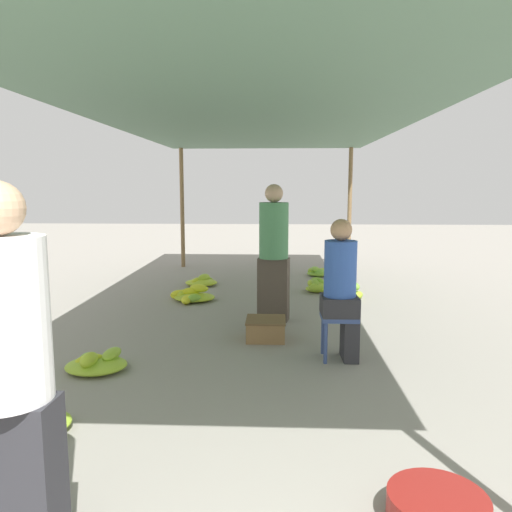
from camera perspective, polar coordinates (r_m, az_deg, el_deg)
canopy_post_back_left at (r=10.12m, az=-8.43°, el=5.42°), size 0.08×0.08×2.37m
canopy_post_back_right at (r=10.04m, az=10.65°, el=5.35°), size 0.08×0.08×2.37m
canopy_tarp at (r=5.88m, az=0.07°, el=15.46°), size 3.73×8.60×0.04m
vendor_foreground at (r=2.30m, az=-26.46°, el=-12.40°), size 0.37×0.36×1.65m
stool at (r=4.80m, az=9.47°, el=-7.62°), size 0.34×0.34×0.43m
vendor_seated at (r=4.72m, az=9.80°, el=-3.52°), size 0.35×0.35×1.33m
basin_black at (r=2.83m, az=20.01°, el=-25.66°), size 0.48×0.48×0.16m
banana_pile_left_0 at (r=3.80m, az=-24.71°, el=-17.08°), size 0.55×0.53×0.15m
banana_pile_left_1 at (r=4.75m, az=-17.81°, el=-11.54°), size 0.54×0.52×0.19m
banana_pile_left_2 at (r=7.21m, az=-7.40°, el=-4.53°), size 0.66×0.74×0.22m
banana_pile_left_3 at (r=8.31m, az=-6.23°, el=-2.89°), size 0.52×0.52×0.18m
banana_pile_right_0 at (r=7.41m, az=10.38°, el=-4.05°), size 0.54×0.41×0.26m
banana_pile_right_1 at (r=8.14m, az=9.59°, el=-3.16°), size 0.45×0.67×0.20m
banana_pile_right_2 at (r=7.76m, az=6.91°, el=-3.39°), size 0.36×0.53×0.23m
banana_pile_right_3 at (r=9.17m, az=7.08°, el=-1.83°), size 0.44×0.48×0.18m
crate_near at (r=5.39m, az=1.13°, el=-8.33°), size 0.42×0.42×0.22m
shopper_walking_mid at (r=5.99m, az=2.04°, el=0.61°), size 0.41×0.41×1.65m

